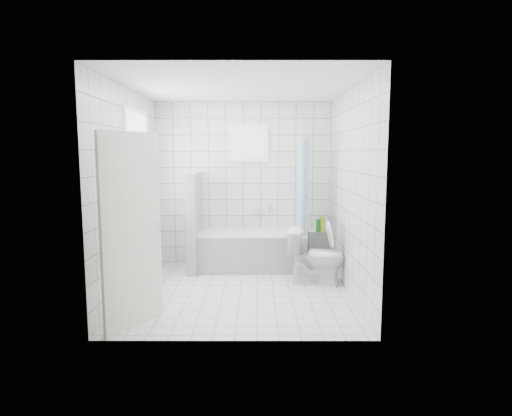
{
  "coord_description": "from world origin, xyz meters",
  "views": [
    {
      "loc": [
        0.21,
        -5.4,
        1.78
      ],
      "look_at": [
        0.2,
        0.35,
        1.05
      ],
      "focal_mm": 30.0,
      "sensor_mm": 36.0,
      "label": 1
    }
  ],
  "objects": [
    {
      "name": "window_sill",
      "position": [
        -1.31,
        0.3,
        0.86
      ],
      "size": [
        0.18,
        1.02,
        0.08
      ],
      "primitive_type": "cube",
      "color": "white",
      "rests_on": "wall_left"
    },
    {
      "name": "ledge_bottles",
      "position": [
        1.24,
        1.34,
        0.67
      ],
      "size": [
        0.14,
        0.18,
        0.25
      ],
      "color": "#2115AD",
      "rests_on": "tiled_ledge"
    },
    {
      "name": "wall_right",
      "position": [
        1.4,
        0.0,
        1.3
      ],
      "size": [
        0.02,
        3.0,
        2.6
      ],
      "primitive_type": "cube",
      "color": "white",
      "rests_on": "ground"
    },
    {
      "name": "wall_front",
      "position": [
        0.0,
        -1.5,
        1.3
      ],
      "size": [
        2.8,
        0.02,
        2.6
      ],
      "primitive_type": "cube",
      "color": "white",
      "rests_on": "ground"
    },
    {
      "name": "toilet",
      "position": [
        1.03,
        0.33,
        0.38
      ],
      "size": [
        0.82,
        0.57,
        0.77
      ],
      "primitive_type": "imported",
      "rotation": [
        0.0,
        0.0,
        1.37
      ],
      "color": "white",
      "rests_on": "ground"
    },
    {
      "name": "window_back",
      "position": [
        0.1,
        1.46,
        1.95
      ],
      "size": [
        0.5,
        0.01,
        0.5
      ],
      "primitive_type": "cube",
      "color": "white",
      "rests_on": "wall_back"
    },
    {
      "name": "tub_faucet",
      "position": [
        0.24,
        1.46,
        0.85
      ],
      "size": [
        0.18,
        0.06,
        0.06
      ],
      "primitive_type": "cube",
      "color": "silver",
      "rests_on": "wall_back"
    },
    {
      "name": "sill_bottles",
      "position": [
        -1.3,
        0.4,
        1.01
      ],
      "size": [
        0.15,
        0.44,
        0.27
      ],
      "color": "white",
      "rests_on": "window_sill"
    },
    {
      "name": "shower_curtain",
      "position": [
        0.9,
        0.97,
        1.1
      ],
      "size": [
        0.14,
        0.48,
        1.78
      ],
      "primitive_type": null,
      "color": "#438AC5",
      "rests_on": "curtain_rod"
    },
    {
      "name": "wall_left",
      "position": [
        -1.4,
        0.0,
        1.3
      ],
      "size": [
        0.02,
        3.0,
        2.6
      ],
      "primitive_type": "cube",
      "color": "white",
      "rests_on": "ground"
    },
    {
      "name": "partition_wall",
      "position": [
        -0.74,
        1.07,
        0.75
      ],
      "size": [
        0.15,
        0.85,
        1.5
      ],
      "primitive_type": "cube",
      "color": "white",
      "rests_on": "ground"
    },
    {
      "name": "wall_back",
      "position": [
        0.0,
        1.5,
        1.3
      ],
      "size": [
        2.8,
        0.02,
        2.6
      ],
      "primitive_type": "cube",
      "color": "white",
      "rests_on": "ground"
    },
    {
      "name": "ceiling",
      "position": [
        0.0,
        0.0,
        2.6
      ],
      "size": [
        3.0,
        3.0,
        0.0
      ],
      "primitive_type": "plane",
      "rotation": [
        3.14,
        0.0,
        0.0
      ],
      "color": "white",
      "rests_on": "ground"
    },
    {
      "name": "tiled_ledge",
      "position": [
        1.24,
        1.38,
        0.28
      ],
      "size": [
        0.4,
        0.24,
        0.55
      ],
      "primitive_type": "cube",
      "color": "white",
      "rests_on": "ground"
    },
    {
      "name": "door",
      "position": [
        -1.05,
        -1.13,
        1.0
      ],
      "size": [
        0.43,
        0.72,
        2.0
      ],
      "primitive_type": "cube",
      "rotation": [
        0.0,
        0.0,
        -0.51
      ],
      "color": "silver",
      "rests_on": "ground"
    },
    {
      "name": "bathtub",
      "position": [
        0.14,
        1.12,
        0.29
      ],
      "size": [
        1.63,
        0.77,
        0.58
      ],
      "color": "white",
      "rests_on": "ground"
    },
    {
      "name": "curtain_rod",
      "position": [
        0.9,
        1.1,
        2.0
      ],
      "size": [
        0.02,
        0.8,
        0.02
      ],
      "primitive_type": "cylinder",
      "rotation": [
        1.57,
        0.0,
        0.0
      ],
      "color": "silver",
      "rests_on": "wall_back"
    },
    {
      "name": "ground",
      "position": [
        0.0,
        0.0,
        0.0
      ],
      "size": [
        3.0,
        3.0,
        0.0
      ],
      "primitive_type": "plane",
      "color": "white",
      "rests_on": "ground"
    },
    {
      "name": "window_left",
      "position": [
        -1.35,
        0.3,
        1.6
      ],
      "size": [
        0.01,
        0.9,
        1.4
      ],
      "primitive_type": "cube",
      "color": "white",
      "rests_on": "wall_left"
    }
  ]
}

